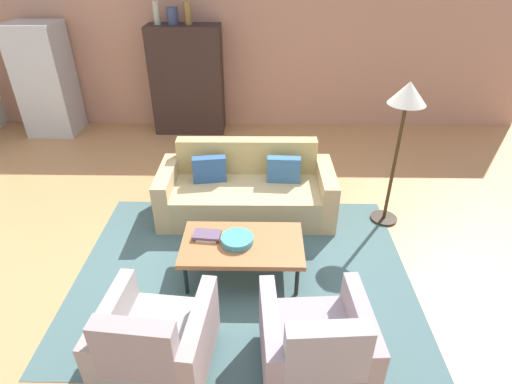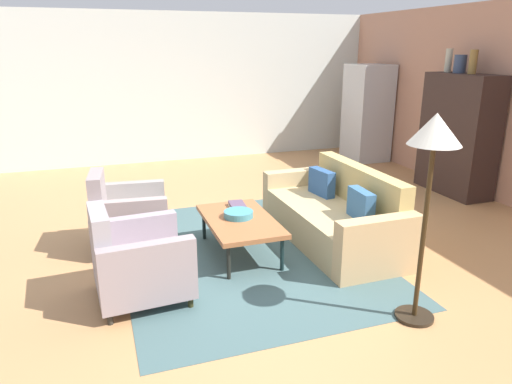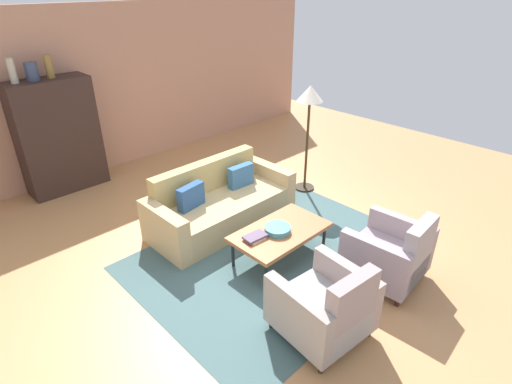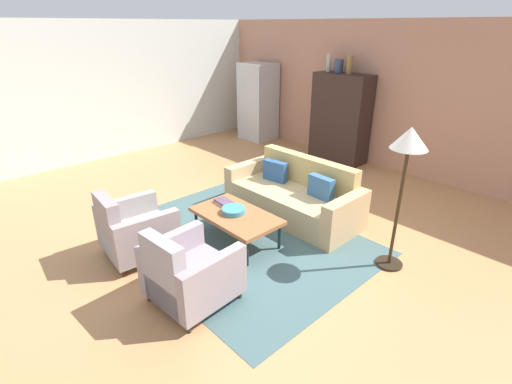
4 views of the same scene
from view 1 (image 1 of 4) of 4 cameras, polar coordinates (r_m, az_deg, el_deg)
name	(u,v)px [view 1 (image 1 of 4)]	position (r m, az deg, el deg)	size (l,w,h in m)	color
ground_plane	(250,253)	(4.58, -0.77, -8.44)	(11.43, 11.43, 0.00)	tan
wall_back	(256,46)	(7.48, 0.04, 19.61)	(9.53, 0.12, 2.80)	tan
area_rug	(243,270)	(4.36, -1.80, -10.81)	(3.40, 2.60, 0.01)	#425E60
couch	(247,191)	(5.11, -1.30, 0.19)	(2.11, 0.92, 0.86)	tan
coffee_table	(242,245)	(4.08, -1.92, -7.44)	(1.20, 0.70, 0.41)	black
armchair_left	(155,346)	(3.38, -13.90, -20.07)	(0.87, 0.87, 0.88)	black
armchair_right	(316,349)	(3.31, 8.35, -20.71)	(0.85, 0.85, 0.88)	#2F2D14
fruit_bowl	(237,240)	(4.04, -2.63, -6.65)	(0.32, 0.32, 0.07)	teal
book_stack	(207,235)	(4.14, -6.81, -5.99)	(0.28, 0.19, 0.05)	beige
cabinet	(188,80)	(7.38, -9.49, 15.03)	(1.20, 0.51, 1.80)	#30201C
vase_tall	(156,13)	(7.24, -13.67, 23.02)	(0.10, 0.10, 0.35)	#B1AB95
vase_round	(172,16)	(7.19, -11.54, 22.85)	(0.18, 0.18, 0.26)	#323F5B
vase_small	(188,13)	(7.14, -9.44, 23.29)	(0.11, 0.11, 0.34)	olive
refrigerator	(46,80)	(8.06, -27.16, 13.66)	(0.80, 0.73, 1.85)	#B7BABF
floor_lamp	(406,107)	(4.69, 20.07, 11.00)	(0.40, 0.40, 1.72)	black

